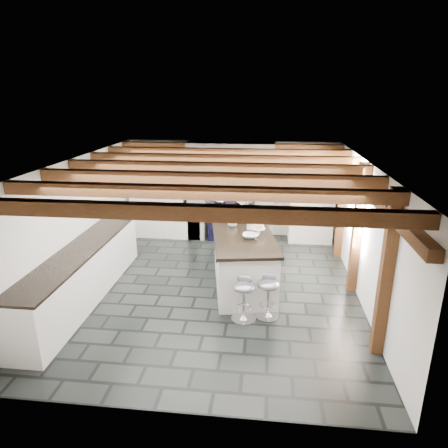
# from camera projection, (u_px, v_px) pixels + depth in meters

# --- Properties ---
(ground) EXTENTS (6.00, 6.00, 0.00)m
(ground) POSITION_uv_depth(u_px,v_px,m) (216.00, 288.00, 7.25)
(ground) COLOR black
(ground) RESTS_ON ground
(room_shell) EXTENTS (6.00, 6.03, 6.00)m
(room_shell) POSITION_uv_depth(u_px,v_px,m) (196.00, 209.00, 8.32)
(room_shell) COLOR white
(room_shell) RESTS_ON ground
(range_cooker) EXTENTS (1.00, 0.63, 0.99)m
(range_cooker) POSITION_uv_depth(u_px,v_px,m) (230.00, 219.00, 9.63)
(range_cooker) COLOR black
(range_cooker) RESTS_ON ground
(kitchen_island) EXTENTS (1.36, 2.15, 1.32)m
(kitchen_island) POSITION_uv_depth(u_px,v_px,m) (243.00, 261.00, 7.15)
(kitchen_island) COLOR white
(kitchen_island) RESTS_ON ground
(bar_stool_near) EXTENTS (0.42, 0.42, 0.72)m
(bar_stool_near) POSITION_uv_depth(u_px,v_px,m) (268.00, 291.00, 6.19)
(bar_stool_near) COLOR silver
(bar_stool_near) RESTS_ON ground
(bar_stool_far) EXTENTS (0.41, 0.41, 0.72)m
(bar_stool_far) POSITION_uv_depth(u_px,v_px,m) (244.00, 294.00, 6.11)
(bar_stool_far) COLOR silver
(bar_stool_far) RESTS_ON ground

